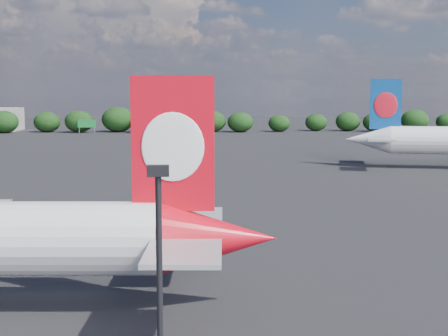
{
  "coord_description": "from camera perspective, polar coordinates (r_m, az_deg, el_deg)",
  "views": [
    {
      "loc": [
        12.8,
        -33.22,
        13.52
      ],
      "look_at": [
        16.0,
        12.0,
        8.0
      ],
      "focal_mm": 50.0,
      "sensor_mm": 36.0,
      "label": 1
    }
  ],
  "objects": [
    {
      "name": "ground",
      "position": [
        95.06,
        -11.75,
        -1.38
      ],
      "size": [
        500.0,
        500.0,
        0.0
      ],
      "primitive_type": "plane",
      "color": "black",
      "rests_on": "ground"
    },
    {
      "name": "highway_sign",
      "position": [
        211.73,
        -12.44,
        3.97
      ],
      "size": [
        6.0,
        0.3,
        4.5
      ],
      "color": "#14672A",
      "rests_on": "ground"
    },
    {
      "name": "billboard_yellow",
      "position": [
        215.44,
        -4.27,
        4.36
      ],
      "size": [
        5.0,
        0.3,
        5.5
      ],
      "color": "gold",
      "rests_on": "ground"
    },
    {
      "name": "horizon_treeline",
      "position": [
        214.01,
        -8.02,
        4.24
      ],
      "size": [
        205.64,
        13.19,
        9.31
      ],
      "color": "black",
      "rests_on": "ground"
    }
  ]
}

